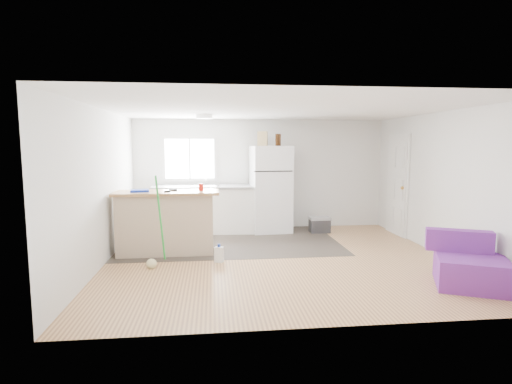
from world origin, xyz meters
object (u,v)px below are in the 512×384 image
Objects in this scene: blue_tray at (140,191)px; red_cup at (201,187)px; kitchen_cabinets at (206,209)px; cardboard_box at (262,139)px; refrigerator at (271,189)px; cleaner_jug at (219,254)px; mop at (154,253)px; bottle_right at (279,140)px; peninsula at (166,222)px; cooler at (320,224)px; purple_seat at (469,267)px; bottle_left at (277,140)px.

red_cup is at bearing 3.99° from blue_tray.
cardboard_box is (1.20, -0.07, 1.47)m from kitchen_cabinets.
refrigerator is 6.26× the size of cleaner_jug.
cardboard_box is (1.95, 2.35, 1.75)m from mop.
cleaner_jug is 3.14m from bottle_right.
peninsula is 1.16m from cleaner_jug.
mop is 3.51m from cardboard_box.
refrigerator is 3.25m from mop.
red_cup is (0.70, 0.84, 0.90)m from mop.
mop is at bearing -129.91° from red_cup.
purple_seat is at bearing -73.08° from cooler.
refrigerator is at bearing 58.56° from mop.
purple_seat is 4.40× the size of bottle_left.
kitchen_cabinets reaches higher than peninsula.
kitchen_cabinets is 2.43m from cooler.
kitchen_cabinets is 1.90m from cardboard_box.
cooler is 2.18m from cardboard_box.
red_cup is at bearing 132.86° from cleaner_jug.
cardboard_box is at bearing 168.25° from cooler.
blue_tray is at bearing -176.01° from red_cup.
purple_seat is 4.40× the size of bottle_right.
refrigerator reaches higher than mop.
cleaner_jug is 1.24m from red_cup.
cardboard_box is 1.20× the size of bottle_left.
kitchen_cabinets reaches higher than purple_seat.
refrigerator is 7.30× the size of bottle_right.
red_cup is 1.01m from blue_tray.
kitchen_cabinets is at bearing 88.20° from red_cup.
blue_tray is at bearing -144.99° from cardboard_box.
cardboard_box is at bearing 39.51° from peninsula.
cardboard_box reaches higher than bottle_left.
purple_seat is 4.20m from red_cup.
mop is 1.19m from blue_tray.
mop is at bearing -97.74° from peninsula.
blue_tray is (-1.01, -0.07, -0.04)m from red_cup.
blue_tray is 1.20× the size of bottle_right.
blue_tray is at bearing -159.70° from cooler.
blue_tray reaches higher than purple_seat.
cardboard_box is at bearing 85.75° from cleaner_jug.
kitchen_cabinets is at bearing 115.57° from cleaner_jug.
mop is at bearing -134.16° from bottle_left.
purple_seat is at bearing -30.46° from red_cup.
refrigerator is 6.09× the size of blue_tray.
bottle_right reaches higher than cooler.
red_cup is (-0.05, -1.58, 0.63)m from kitchen_cabinets.
red_cup is at bearing -136.52° from bottle_right.
mop is 5.65× the size of bottle_right.
cleaner_jug is 1.17× the size of bottle_left.
bottle_right reaches higher than refrigerator.
cardboard_box is at bearing -177.79° from refrigerator.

